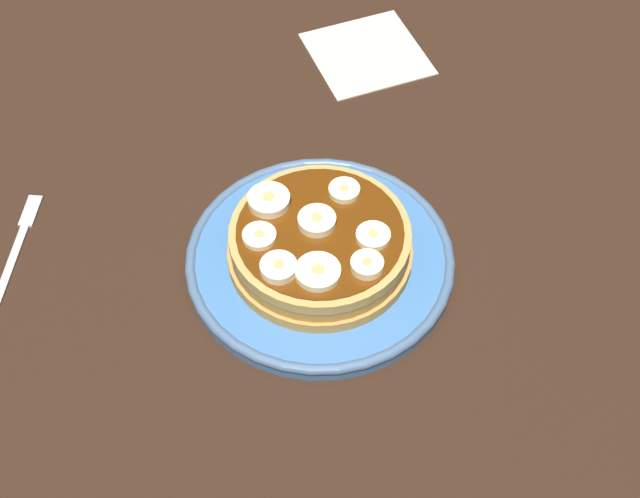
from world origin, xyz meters
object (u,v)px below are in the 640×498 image
Objects in this scene: banana_slice_1 at (318,272)px; banana_slice_7 at (367,265)px; banana_slice_5 at (344,191)px; banana_slice_2 at (373,236)px; banana_slice_4 at (269,201)px; napkin at (367,53)px; pancake_stack at (320,242)px; fork at (18,245)px; banana_slice_6 at (279,268)px; plate at (320,259)px; banana_slice_0 at (314,222)px; banana_slice_3 at (259,236)px.

banana_slice_7 reaches higher than banana_slice_1.
banana_slice_2 is at bearing -84.11° from banana_slice_5.
banana_slice_7 is (5.28, -8.81, -0.01)cm from banana_slice_4.
banana_slice_1 is 0.33× the size of napkin.
banana_slice_1 reaches higher than napkin.
banana_slice_4 is at bearing 127.93° from pancake_stack.
banana_slice_6 is at bearing -33.65° from fork.
banana_slice_2 is (3.77, -2.07, 4.02)cm from plate.
banana_slice_1 is 1.37× the size of banana_slice_7.
banana_slice_2 is 5.33cm from banana_slice_5.
banana_slice_7 reaches higher than plate.
fork is at bearing -159.42° from napkin.
pancake_stack is at bearing -135.84° from banana_slice_5.
plate is 6.58cm from banana_slice_4.
pancake_stack is at bearing 149.09° from banana_slice_2.
pancake_stack is 6.00× the size of banana_slice_7.
banana_slice_0 is at bearing 40.83° from banana_slice_6.
banana_slice_4 is at bearing 120.95° from banana_slice_7.
banana_slice_1 is 5.69cm from banana_slice_2.
pancake_stack is 4.73cm from banana_slice_2.
banana_slice_7 is at bearing -96.98° from banana_slice_5.
fork is (-19.56, 13.02, -4.72)cm from banana_slice_6.
banana_slice_3 is (-4.88, 0.69, 1.89)cm from pancake_stack.
plate is 1.43× the size of pancake_stack.
banana_slice_0 is at bearing -21.87° from fork.
banana_slice_4 is 26.40cm from napkin.
plate is at bearing -73.38° from banana_slice_0.
banana_slice_5 is (3.23, 3.23, 4.02)cm from plate.
plate is 7.20× the size of banana_slice_0.
banana_slice_3 is 8.39cm from banana_slice_5.
napkin is at bearing 59.95° from banana_slice_0.
fork is at bearing 165.44° from banana_slice_5.
banana_slice_1 is at bearing -32.71° from fork.
napkin is (13.29, 24.10, -2.79)cm from pancake_stack.
napkin is (14.90, 28.32, -4.75)cm from banana_slice_1.
napkin is (13.35, 24.25, -0.68)cm from plate.
banana_slice_4 is 0.29× the size of fork.
pancake_stack is 1.28× the size of fork.
banana_slice_6 reaches higher than banana_slice_3.
banana_slice_6 is at bearing -146.42° from pancake_stack.
banana_slice_3 is at bearing 97.98° from banana_slice_6.
pancake_stack is at bearing -65.11° from banana_slice_0.
banana_slice_5 is at bearing -14.56° from fork.
banana_slice_1 is 26.94cm from fork.
banana_slice_2 and banana_slice_5 have the same top height.
banana_slice_0 is at bearing -144.67° from banana_slice_5.
fork is at bearing 150.20° from banana_slice_7.
banana_slice_4 is 1.19× the size of banana_slice_6.
banana_slice_2 is (3.71, -2.22, 1.91)cm from pancake_stack.
banana_slice_6 and banana_slice_7 have the same top height.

